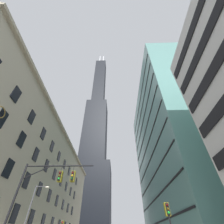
# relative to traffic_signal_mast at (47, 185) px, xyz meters

# --- Properties ---
(station_building) EXTENTS (17.87, 62.22, 23.62)m
(station_building) POSITION_rel_traffic_signal_mast_xyz_m (-15.48, 20.00, 6.40)
(station_building) COLOR #BCAF93
(station_building) RESTS_ON ground
(dark_skyscraper) EXTENTS (26.41, 26.41, 194.71)m
(dark_skyscraper) POSITION_rel_traffic_signal_mast_xyz_m (-10.06, 89.41, 52.85)
(dark_skyscraper) COLOR black
(dark_skyscraper) RESTS_ON ground
(glass_office_midrise) EXTENTS (15.20, 37.14, 40.72)m
(glass_office_midrise) POSITION_rel_traffic_signal_mast_xyz_m (22.66, 20.87, 14.97)
(glass_office_midrise) COLOR slate
(glass_office_midrise) RESTS_ON ground
(traffic_signal_mast) EXTENTS (7.38, 0.63, 7.40)m
(traffic_signal_mast) POSITION_rel_traffic_signal_mast_xyz_m (0.00, 0.00, 0.00)
(traffic_signal_mast) COLOR black
(traffic_signal_mast) RESTS_ON sidewalk_left
(traffic_light_near_right) EXTENTS (0.40, 0.63, 3.76)m
(traffic_light_near_right) POSITION_rel_traffic_signal_mast_xyz_m (11.38, 0.26, -2.23)
(traffic_light_near_right) COLOR black
(traffic_light_near_right) RESTS_ON sidewalk_right
(street_lamppost) EXTENTS (1.98, 0.32, 7.07)m
(street_lamppost) POSITION_rel_traffic_signal_mast_xyz_m (-4.25, 6.90, -1.03)
(street_lamppost) COLOR #47474C
(street_lamppost) RESTS_ON sidewalk_left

